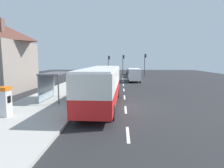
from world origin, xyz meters
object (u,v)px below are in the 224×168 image
at_px(white_van, 134,74).
at_px(bus_shelter, 52,79).
at_px(bus, 102,84).
at_px(sedan_near, 132,73).
at_px(traffic_light_median, 123,62).
at_px(recycling_bin_blue, 78,94).
at_px(recycling_bin_red, 76,95).
at_px(ticket_machine, 5,101).
at_px(recycling_bin_yellow, 80,92).
at_px(traffic_light_near_side, 145,61).
at_px(recycling_bin_orange, 81,91).
at_px(traffic_light_far_side, 109,62).
at_px(sedan_far, 130,72).

relative_size(white_van, bus_shelter, 1.30).
bearing_deg(bus, sedan_near, 81.88).
xyz_separation_m(white_van, traffic_light_median, (-1.80, 12.96, 2.01)).
distance_m(recycling_bin_blue, traffic_light_median, 29.91).
height_order(recycling_bin_red, traffic_light_median, traffic_light_median).
distance_m(ticket_machine, bus_shelter, 5.59).
xyz_separation_m(recycling_bin_yellow, traffic_light_near_side, (9.70, 27.13, 2.84)).
bearing_deg(recycling_bin_yellow, recycling_bin_orange, 90.00).
bearing_deg(recycling_bin_orange, bus_shelter, -137.77).
bearing_deg(recycling_bin_yellow, traffic_light_far_side, 87.74).
distance_m(bus, ticket_machine, 7.08).
bearing_deg(recycling_bin_red, recycling_bin_yellow, 90.00).
bearing_deg(recycling_bin_red, sedan_near, 76.27).
bearing_deg(traffic_light_near_side, recycling_bin_orange, -110.15).
relative_size(white_van, ticket_machine, 2.69).
distance_m(white_van, sedan_near, 9.44).
xyz_separation_m(sedan_far, bus_shelter, (-8.72, -32.80, 1.31)).
bearing_deg(bus_shelter, sedan_far, 75.12).
distance_m(bus, traffic_light_median, 31.74).
bearing_deg(bus, recycling_bin_blue, 138.47).
relative_size(white_van, sedan_far, 1.16).
bearing_deg(white_van, recycling_bin_orange, -113.02).
height_order(white_van, recycling_bin_orange, white_van).
height_order(recycling_bin_red, recycling_bin_yellow, same).
xyz_separation_m(recycling_bin_yellow, bus_shelter, (-2.21, -1.31, 1.44)).
height_order(ticket_machine, bus_shelter, bus_shelter).
xyz_separation_m(recycling_bin_orange, traffic_light_far_side, (1.10, 27.23, 2.59)).
bearing_deg(traffic_light_far_side, sedan_near, -26.86).
xyz_separation_m(ticket_machine, recycling_bin_blue, (3.47, 5.97, -0.52)).
height_order(recycling_bin_blue, bus_shelter, bus_shelter).
bearing_deg(ticket_machine, sedan_far, 75.35).
distance_m(white_van, recycling_bin_blue, 17.68).
distance_m(sedan_far, traffic_light_near_side, 6.05).
height_order(ticket_machine, recycling_bin_yellow, ticket_machine).
bearing_deg(recycling_bin_blue, recycling_bin_orange, 90.00).
bearing_deg(bus, recycling_bin_red, 148.85).
bearing_deg(recycling_bin_orange, white_van, 66.98).
distance_m(ticket_machine, recycling_bin_orange, 8.16).
xyz_separation_m(sedan_far, recycling_bin_red, (-6.50, -32.89, -0.14)).
bearing_deg(white_van, traffic_light_median, 97.91).
height_order(recycling_bin_blue, traffic_light_far_side, traffic_light_far_side).
relative_size(recycling_bin_orange, traffic_light_median, 0.19).
xyz_separation_m(sedan_near, bus_shelter, (-8.71, -26.50, 1.31)).
height_order(sedan_near, bus_shelter, bus_shelter).
xyz_separation_m(traffic_light_far_side, bus_shelter, (-3.31, -29.23, -1.15)).
relative_size(recycling_bin_blue, bus_shelter, 0.24).
bearing_deg(traffic_light_near_side, bus_shelter, -112.73).
bearing_deg(sedan_near, white_van, -90.59).
bearing_deg(traffic_light_near_side, sedan_near, -148.85).
distance_m(sedan_near, sedan_far, 6.30).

